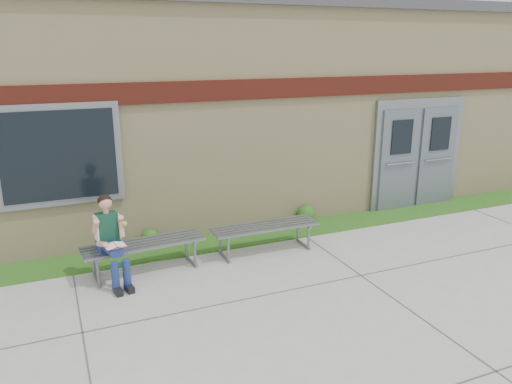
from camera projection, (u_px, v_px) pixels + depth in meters
name	position (u px, v px, depth m)	size (l,w,h in m)	color
ground	(320.00, 304.00, 6.70)	(80.00, 80.00, 0.00)	#9E9E99
grass_strip	(247.00, 237.00, 8.99)	(16.00, 0.80, 0.02)	#174B14
school_building	(192.00, 101.00, 11.39)	(16.20, 6.22, 4.20)	beige
bench_left	(144.00, 249.00, 7.55)	(1.86, 0.65, 0.47)	slate
bench_right	(265.00, 231.00, 8.30)	(1.80, 0.52, 0.47)	slate
girl	(111.00, 238.00, 7.10)	(0.48, 0.78, 1.31)	navy
shrub_mid	(150.00, 238.00, 8.54)	(0.30, 0.30, 0.30)	#174B14
shrub_east	(306.00, 214.00, 9.66)	(0.35, 0.35, 0.35)	#174B14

